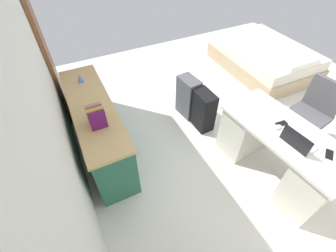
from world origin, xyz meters
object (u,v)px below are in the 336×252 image
computer_mouse (278,127)px  cell_phone_near_laptop (329,154)px  suitcase_black (203,110)px  cell_phone_by_mouse (281,124)px  figurine_small (80,78)px  desk (277,152)px  bed (264,58)px  suitcase_spare_grey (188,97)px  laptop (297,142)px  credenza (98,128)px  office_chair (309,117)px

computer_mouse → cell_phone_near_laptop: (-0.50, -0.18, -0.01)m
suitcase_black → cell_phone_by_mouse: size_ratio=4.47×
cell_phone_by_mouse → figurine_small: size_ratio=1.24×
suitcase_black → desk: bearing=-165.2°
computer_mouse → cell_phone_near_laptop: 0.53m
bed → computer_mouse: size_ratio=19.35×
figurine_small → suitcase_spare_grey: bearing=-105.5°
laptop → cell_phone_by_mouse: (0.29, -0.11, -0.04)m
computer_mouse → cell_phone_near_laptop: computer_mouse is taller
cell_phone_by_mouse → cell_phone_near_laptop: bearing=-165.2°
credenza → cell_phone_near_laptop: credenza is taller
suitcase_spare_grey → cell_phone_by_mouse: bearing=-169.9°
credenza → computer_mouse: size_ratio=18.00×
office_chair → figurine_small: (1.61, 2.60, 0.43)m
cell_phone_near_laptop → figurine_small: figurine_small is taller
suitcase_black → cell_phone_near_laptop: (-1.51, -0.44, 0.43)m
desk → computer_mouse: (0.09, 0.06, 0.36)m
office_chair → bed: bearing=-27.2°
office_chair → suitcase_black: (0.86, 1.12, -0.12)m
suitcase_black → credenza: bearing=80.1°
computer_mouse → bed: bearing=-48.0°
suitcase_black → figurine_small: (0.75, 1.48, 0.55)m
credenza → laptop: (-1.50, -1.72, 0.38)m
desk → bed: size_ratio=0.77×
suitcase_black → computer_mouse: bearing=-166.9°
desk → laptop: size_ratio=4.55×
credenza → bed: size_ratio=0.93×
suitcase_black → cell_phone_by_mouse: (-0.98, -0.35, 0.43)m
computer_mouse → figurine_small: size_ratio=0.91×
computer_mouse → credenza: bearing=49.6°
office_chair → cell_phone_by_mouse: size_ratio=6.91×
credenza → office_chair: bearing=-112.7°
suitcase_spare_grey → laptop: size_ratio=1.98×
office_chair → suitcase_spare_grey: bearing=43.9°
suitcase_spare_grey → cell_phone_near_laptop: 1.97m
cell_phone_near_laptop → suitcase_black: bearing=-17.0°
office_chair → suitcase_black: size_ratio=1.55×
suitcase_spare_grey → cell_phone_near_laptop: size_ratio=4.76×
cell_phone_near_laptop → desk: bearing=-17.0°
laptop → cell_phone_by_mouse: bearing=-19.9°
office_chair → cell_phone_near_laptop: bearing=133.4°
desk → figurine_small: bearing=44.2°
laptop → computer_mouse: 0.27m
office_chair → laptop: (-0.41, 0.88, 0.36)m
desk → bed: 2.59m
suitcase_black → cell_phone_near_laptop: size_ratio=4.47×
office_chair → cell_phone_by_mouse: bearing=98.8°
desk → bed: desk is taller
desk → office_chair: office_chair is taller
credenza → figurine_small: size_ratio=16.36×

